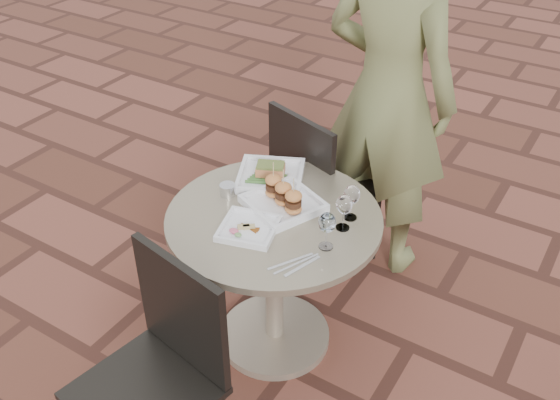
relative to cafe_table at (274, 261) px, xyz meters
The scene contains 13 objects.
ground 0.52m from the cafe_table, 38.94° to the right, with size 60.00×60.00×0.00m, color brown.
cafe_table is the anchor object (origin of this frame).
chair_far 0.59m from the cafe_table, 101.64° to the left, with size 0.55×0.55×0.93m.
chair_near 0.72m from the cafe_table, 90.90° to the right, with size 0.51×0.51×0.93m.
diner 0.98m from the cafe_table, 82.86° to the left, with size 0.70×0.46×1.91m, color brown.
plate_salmon 0.39m from the cafe_table, 125.73° to the left, with size 0.38×0.38×0.08m.
plate_sliders 0.30m from the cafe_table, 90.98° to the left, with size 0.37×0.37×0.18m.
plate_tuna 0.30m from the cafe_table, 102.79° to the right, with size 0.27×0.27×0.03m.
wine_glass_right 0.46m from the cafe_table, 12.84° to the right, with size 0.07×0.07×0.16m.
wine_glass_mid 0.46m from the cafe_table, 15.48° to the left, with size 0.07×0.07×0.16m.
wine_glass_far 0.48m from the cafe_table, 29.48° to the left, with size 0.07×0.07×0.16m.
steel_ramekin 0.37m from the cafe_table, behind, with size 0.07×0.07×0.05m, color silver.
cutlery_set 0.40m from the cafe_table, 42.20° to the right, with size 0.09×0.20×0.00m, color silver, non-canonical shape.
Camera 1 is at (0.96, -1.61, 2.26)m, focal length 40.00 mm.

